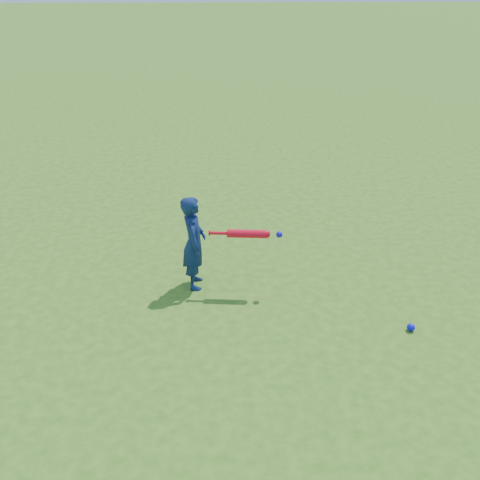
{
  "coord_description": "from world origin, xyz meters",
  "views": [
    {
      "loc": [
        1.0,
        -4.7,
        3.3
      ],
      "look_at": [
        1.17,
        0.35,
        0.58
      ],
      "focal_mm": 40.0,
      "sensor_mm": 36.0,
      "label": 1
    }
  ],
  "objects": [
    {
      "name": "ground",
      "position": [
        0.0,
        0.0,
        0.0
      ],
      "size": [
        80.0,
        80.0,
        0.0
      ],
      "primitive_type": "plane",
      "color": "#366718",
      "rests_on": "ground"
    },
    {
      "name": "child",
      "position": [
        0.67,
        0.39,
        0.54
      ],
      "size": [
        0.27,
        0.4,
        1.08
      ],
      "primitive_type": "imported",
      "rotation": [
        0.0,
        0.0,
        1.6
      ],
      "color": "#10204B",
      "rests_on": "ground"
    },
    {
      "name": "ground_ball_blue",
      "position": [
        2.83,
        -0.52,
        0.04
      ],
      "size": [
        0.08,
        0.08,
        0.08
      ],
      "primitive_type": "sphere",
      "color": "#0C0ED5",
      "rests_on": "ground"
    },
    {
      "name": "bat_swing",
      "position": [
        1.27,
        0.29,
        0.69
      ],
      "size": [
        0.78,
        0.12,
        0.09
      ],
      "rotation": [
        0.0,
        0.0,
        -0.08
      ],
      "color": "red",
      "rests_on": "ground"
    }
  ]
}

